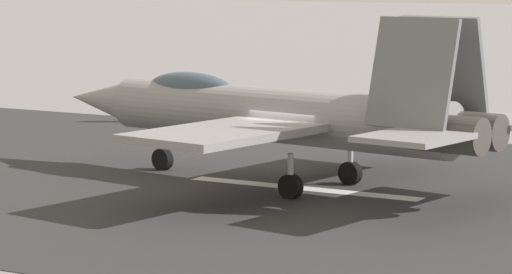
{
  "coord_description": "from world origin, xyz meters",
  "views": [
    {
      "loc": [
        -18.18,
        34.57,
        6.92
      ],
      "look_at": [
        -1.0,
        4.21,
        2.2
      ],
      "focal_mm": 87.69,
      "sensor_mm": 36.0,
      "label": 1
    }
  ],
  "objects": [
    {
      "name": "marker_cone_mid",
      "position": [
        8.78,
        -12.54,
        0.28
      ],
      "size": [
        0.44,
        0.44,
        0.55
      ],
      "primitive_type": "cone",
      "color": "orange",
      "rests_on": "ground"
    },
    {
      "name": "runway_strip",
      "position": [
        -0.02,
        0.0,
        0.01
      ],
      "size": [
        240.0,
        26.0,
        0.02
      ],
      "color": "#2F3031",
      "rests_on": "ground"
    },
    {
      "name": "crew_person",
      "position": [
        14.65,
        -11.36,
        0.85
      ],
      "size": [
        0.39,
        0.68,
        1.7
      ],
      "color": "#1E2338",
      "rests_on": "ground"
    },
    {
      "name": "fighter_jet",
      "position": [
        0.64,
        -0.11,
        2.35
      ],
      "size": [
        17.62,
        13.64,
        5.54
      ],
      "color": "gray",
      "rests_on": "ground"
    },
    {
      "name": "ground_plane",
      "position": [
        0.0,
        0.0,
        0.0
      ],
      "size": [
        400.0,
        400.0,
        0.0
      ],
      "primitive_type": "plane",
      "color": "gray"
    }
  ]
}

